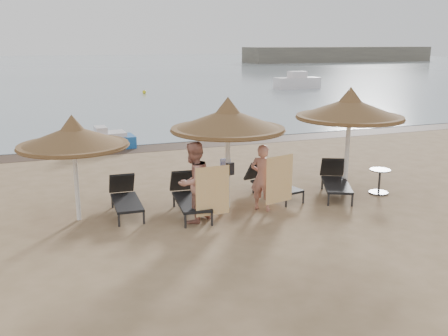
# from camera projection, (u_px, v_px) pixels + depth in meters

# --- Properties ---
(ground) EXTENTS (160.00, 160.00, 0.00)m
(ground) POSITION_uv_depth(u_px,v_px,m) (233.00, 228.00, 11.46)
(ground) COLOR #9C7E5B
(ground) RESTS_ON ground
(sea) EXTENTS (200.00, 140.00, 0.03)m
(sea) POSITION_uv_depth(u_px,v_px,m) (59.00, 66.00, 84.05)
(sea) COLOR #80929E
(sea) RESTS_ON ground
(wet_sand_strip) EXTENTS (200.00, 1.60, 0.01)m
(wet_sand_strip) POSITION_uv_depth(u_px,v_px,m) (147.00, 148.00, 19.99)
(wet_sand_strip) COLOR #463326
(wet_sand_strip) RESTS_ON ground
(palapa_left) EXTENTS (2.56, 2.56, 2.54)m
(palapa_left) POSITION_uv_depth(u_px,v_px,m) (73.00, 137.00, 11.48)
(palapa_left) COLOR white
(palapa_left) RESTS_ON ground
(palapa_center) EXTENTS (2.87, 2.87, 2.85)m
(palapa_center) POSITION_uv_depth(u_px,v_px,m) (228.00, 120.00, 12.30)
(palapa_center) COLOR white
(palapa_center) RESTS_ON ground
(palapa_right) EXTENTS (2.98, 2.98, 2.95)m
(palapa_right) POSITION_uv_depth(u_px,v_px,m) (350.00, 109.00, 13.73)
(palapa_right) COLOR white
(palapa_right) RESTS_ON ground
(lounger_far_left) EXTENTS (0.71, 1.94, 0.86)m
(lounger_far_left) POSITION_uv_depth(u_px,v_px,m) (125.00, 197.00, 12.46)
(lounger_far_left) COLOR #2D2D30
(lounger_far_left) RESTS_ON ground
(lounger_near_left) EXTENTS (0.89, 2.14, 0.93)m
(lounger_near_left) POSITION_uv_depth(u_px,v_px,m) (189.00, 195.00, 12.46)
(lounger_near_left) COLOR #2D2D30
(lounger_near_left) RESTS_ON ground
(lounger_near_right) EXTENTS (1.02, 2.02, 0.87)m
(lounger_near_right) POSITION_uv_depth(u_px,v_px,m) (271.00, 182.00, 13.80)
(lounger_near_right) COLOR #2D2D30
(lounger_near_right) RESTS_ON ground
(lounger_far_right) EXTENTS (1.46, 2.11, 0.91)m
(lounger_far_right) POSITION_uv_depth(u_px,v_px,m) (335.00, 180.00, 13.92)
(lounger_far_right) COLOR #2D2D30
(lounger_far_right) RESTS_ON ground
(side_table) EXTENTS (0.57, 0.57, 0.69)m
(side_table) POSITION_uv_depth(u_px,v_px,m) (379.00, 182.00, 13.98)
(side_table) COLOR #2D2D30
(side_table) RESTS_ON ground
(person_left) EXTENTS (1.22, 1.10, 2.23)m
(person_left) POSITION_uv_depth(u_px,v_px,m) (193.00, 176.00, 11.61)
(person_left) COLOR tan
(person_left) RESTS_ON ground
(person_right) EXTENTS (1.07, 1.04, 1.97)m
(person_right) POSITION_uv_depth(u_px,v_px,m) (263.00, 172.00, 12.44)
(person_right) COLOR tan
(person_right) RESTS_ON ground
(towel_left) EXTENTS (0.84, 0.06, 1.17)m
(towel_left) POSITION_uv_depth(u_px,v_px,m) (213.00, 191.00, 11.49)
(towel_left) COLOR orange
(towel_left) RESTS_ON ground
(towel_right) EXTENTS (0.84, 0.24, 1.20)m
(towel_right) POSITION_uv_depth(u_px,v_px,m) (279.00, 179.00, 12.37)
(towel_right) COLOR orange
(towel_right) RESTS_ON ground
(bag_patterned) EXTENTS (0.27, 0.10, 0.33)m
(bag_patterned) POSITION_uv_depth(u_px,v_px,m) (225.00, 165.00, 12.75)
(bag_patterned) COLOR white
(bag_patterned) RESTS_ON ground
(bag_dark) EXTENTS (0.23, 0.14, 0.31)m
(bag_dark) POSITION_uv_depth(u_px,v_px,m) (230.00, 169.00, 12.45)
(bag_dark) COLOR black
(bag_dark) RESTS_ON ground
(pedal_boat) EXTENTS (1.95, 1.21, 0.88)m
(pedal_boat) POSITION_uv_depth(u_px,v_px,m) (109.00, 140.00, 19.93)
(pedal_boat) COLOR #1C5EB0
(pedal_boat) RESTS_ON ground
(buoy_mid) EXTENTS (0.31, 0.31, 0.31)m
(buoy_mid) POSITION_uv_depth(u_px,v_px,m) (144.00, 92.00, 40.40)
(buoy_mid) COLOR yellow
(buoy_mid) RESTS_ON ground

